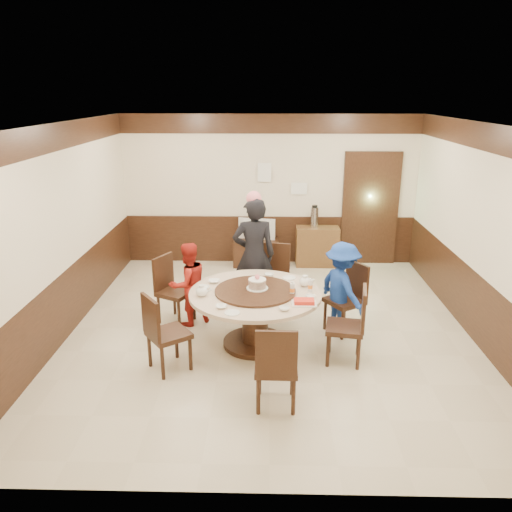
{
  "coord_description": "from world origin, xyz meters",
  "views": [
    {
      "loc": [
        -0.03,
        -6.32,
        3.18
      ],
      "look_at": [
        -0.18,
        -0.03,
        1.1
      ],
      "focal_mm": 35.0,
      "sensor_mm": 36.0,
      "label": 1
    }
  ],
  "objects_px": {
    "television": "(256,230)",
    "side_cabinet": "(317,246)",
    "person_blue": "(342,288)",
    "shrimp_platter": "(304,302)",
    "person_red": "(188,284)",
    "person_standing": "(254,255)",
    "tv_stand": "(256,252)",
    "thermos": "(314,217)",
    "banquet_table": "(255,307)",
    "birthday_cake": "(257,284)"
  },
  "relations": [
    {
      "from": "tv_stand",
      "to": "person_standing",
      "type": "bearing_deg",
      "value": -89.45
    },
    {
      "from": "person_blue",
      "to": "tv_stand",
      "type": "relative_size",
      "value": 1.52
    },
    {
      "from": "birthday_cake",
      "to": "shrimp_platter",
      "type": "bearing_deg",
      "value": -36.42
    },
    {
      "from": "shrimp_platter",
      "to": "thermos",
      "type": "bearing_deg",
      "value": 83.18
    },
    {
      "from": "person_blue",
      "to": "side_cabinet",
      "type": "bearing_deg",
      "value": -27.59
    },
    {
      "from": "tv_stand",
      "to": "television",
      "type": "distance_m",
      "value": 0.45
    },
    {
      "from": "person_blue",
      "to": "person_red",
      "type": "bearing_deg",
      "value": 55.22
    },
    {
      "from": "person_standing",
      "to": "side_cabinet",
      "type": "distance_m",
      "value": 2.44
    },
    {
      "from": "banquet_table",
      "to": "television",
      "type": "xyz_separation_m",
      "value": [
        -0.07,
        3.18,
        0.17
      ]
    },
    {
      "from": "person_standing",
      "to": "television",
      "type": "relative_size",
      "value": 2.48
    },
    {
      "from": "television",
      "to": "side_cabinet",
      "type": "bearing_deg",
      "value": -167.82
    },
    {
      "from": "tv_stand",
      "to": "shrimp_platter",
      "type": "bearing_deg",
      "value": -79.45
    },
    {
      "from": "television",
      "to": "thermos",
      "type": "xyz_separation_m",
      "value": [
        1.09,
        0.03,
        0.24
      ]
    },
    {
      "from": "banquet_table",
      "to": "side_cabinet",
      "type": "bearing_deg",
      "value": 71.13
    },
    {
      "from": "person_standing",
      "to": "television",
      "type": "height_order",
      "value": "person_standing"
    },
    {
      "from": "person_blue",
      "to": "television",
      "type": "height_order",
      "value": "person_blue"
    },
    {
      "from": "banquet_table",
      "to": "side_cabinet",
      "type": "height_order",
      "value": "banquet_table"
    },
    {
      "from": "banquet_table",
      "to": "shrimp_platter",
      "type": "distance_m",
      "value": 0.75
    },
    {
      "from": "banquet_table",
      "to": "person_blue",
      "type": "bearing_deg",
      "value": 19.23
    },
    {
      "from": "shrimp_platter",
      "to": "thermos",
      "type": "relative_size",
      "value": 0.79
    },
    {
      "from": "shrimp_platter",
      "to": "tv_stand",
      "type": "distance_m",
      "value": 3.66
    },
    {
      "from": "person_blue",
      "to": "birthday_cake",
      "type": "bearing_deg",
      "value": 78.77
    },
    {
      "from": "birthday_cake",
      "to": "thermos",
      "type": "distance_m",
      "value": 3.32
    },
    {
      "from": "banquet_table",
      "to": "side_cabinet",
      "type": "xyz_separation_m",
      "value": [
        1.1,
        3.21,
        -0.16
      ]
    },
    {
      "from": "television",
      "to": "person_red",
      "type": "bearing_deg",
      "value": 81.52
    },
    {
      "from": "shrimp_platter",
      "to": "person_standing",
      "type": "bearing_deg",
      "value": 113.32
    },
    {
      "from": "person_red",
      "to": "shrimp_platter",
      "type": "bearing_deg",
      "value": 108.98
    },
    {
      "from": "person_standing",
      "to": "birthday_cake",
      "type": "distance_m",
      "value": 1.07
    },
    {
      "from": "person_blue",
      "to": "shrimp_platter",
      "type": "bearing_deg",
      "value": 115.21
    },
    {
      "from": "person_blue",
      "to": "side_cabinet",
      "type": "height_order",
      "value": "person_blue"
    },
    {
      "from": "person_blue",
      "to": "birthday_cake",
      "type": "height_order",
      "value": "person_blue"
    },
    {
      "from": "shrimp_platter",
      "to": "television",
      "type": "relative_size",
      "value": 0.43
    },
    {
      "from": "banquet_table",
      "to": "television",
      "type": "distance_m",
      "value": 3.19
    },
    {
      "from": "person_standing",
      "to": "thermos",
      "type": "relative_size",
      "value": 4.59
    },
    {
      "from": "birthday_cake",
      "to": "shrimp_platter",
      "type": "xyz_separation_m",
      "value": [
        0.57,
        -0.42,
        -0.07
      ]
    },
    {
      "from": "person_standing",
      "to": "tv_stand",
      "type": "distance_m",
      "value": 2.16
    },
    {
      "from": "banquet_table",
      "to": "tv_stand",
      "type": "bearing_deg",
      "value": 91.22
    },
    {
      "from": "television",
      "to": "thermos",
      "type": "relative_size",
      "value": 1.85
    },
    {
      "from": "person_red",
      "to": "person_standing",
      "type": "bearing_deg",
      "value": 170.14
    },
    {
      "from": "birthday_cake",
      "to": "thermos",
      "type": "relative_size",
      "value": 0.73
    },
    {
      "from": "person_standing",
      "to": "tv_stand",
      "type": "relative_size",
      "value": 2.05
    },
    {
      "from": "shrimp_platter",
      "to": "thermos",
      "type": "height_order",
      "value": "thermos"
    },
    {
      "from": "person_blue",
      "to": "side_cabinet",
      "type": "distance_m",
      "value": 2.82
    },
    {
      "from": "person_blue",
      "to": "thermos",
      "type": "relative_size",
      "value": 3.39
    },
    {
      "from": "person_red",
      "to": "television",
      "type": "height_order",
      "value": "person_red"
    },
    {
      "from": "birthday_cake",
      "to": "television",
      "type": "xyz_separation_m",
      "value": [
        -0.09,
        3.14,
        -0.14
      ]
    },
    {
      "from": "shrimp_platter",
      "to": "person_red",
      "type": "bearing_deg",
      "value": 147.18
    },
    {
      "from": "person_red",
      "to": "television",
      "type": "bearing_deg",
      "value": -147.39
    },
    {
      "from": "tv_stand",
      "to": "side_cabinet",
      "type": "relative_size",
      "value": 1.06
    },
    {
      "from": "television",
      "to": "side_cabinet",
      "type": "height_order",
      "value": "television"
    }
  ]
}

